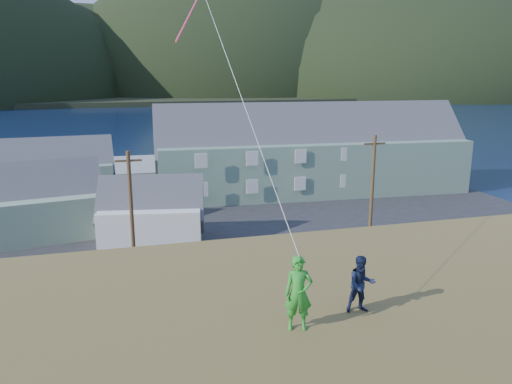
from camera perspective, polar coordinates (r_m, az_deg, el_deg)
ground at (r=32.12m, az=-10.05°, el=-10.67°), size 900.00×900.00×0.00m
grass_strip at (r=30.29m, az=-9.69°, el=-12.10°), size 110.00×8.00×0.10m
waterfront_lot at (r=48.11m, az=-11.96°, el=-2.46°), size 72.00×36.00×0.12m
wharf at (r=70.51m, az=-18.01°, el=2.55°), size 26.00×14.00×0.90m
far_shore at (r=359.48m, az=-15.11°, el=11.12°), size 900.00×320.00×2.00m
far_hills at (r=311.16m, az=-8.36°, el=11.33°), size 760.00×265.00×143.00m
lodge at (r=55.57m, az=6.30°, el=4.67°), size 34.41×11.43×11.93m
shed_palegreen_near at (r=43.88m, az=-23.75°, el=-1.21°), size 11.03×7.97×7.37m
shed_white at (r=39.47m, az=-11.82°, el=-2.34°), size 8.79×6.55×6.40m
shed_palegreen_far at (r=57.35m, az=-21.67°, el=2.40°), size 11.88×7.32×7.73m
utility_poles at (r=31.91m, az=-14.49°, el=-2.28°), size 32.31×0.24×9.68m
parked_cars at (r=52.41m, az=-21.45°, el=-0.91°), size 24.02×12.07×1.56m
kite_flyer_green at (r=11.75m, az=4.87°, el=-11.46°), size 0.73×0.57×1.78m
kite_flyer_navy at (r=12.83m, az=11.94°, el=-10.29°), size 0.77×0.64×1.46m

